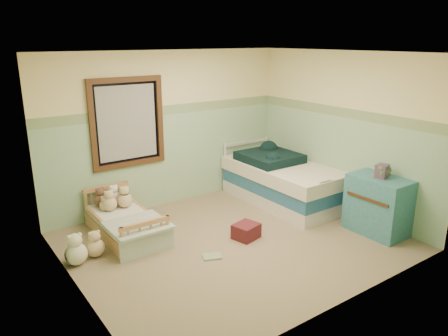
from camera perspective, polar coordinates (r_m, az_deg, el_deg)
floor at (r=5.98m, az=1.36°, el=-9.78°), size 4.20×3.60×0.02m
ceiling at (r=5.35m, az=1.56°, el=15.12°), size 4.20×3.60×0.02m
wall_back at (r=7.02m, az=-7.42°, el=5.04°), size 4.20×0.04×2.50m
wall_front at (r=4.30m, az=16.01°, el=-3.17°), size 4.20×0.04×2.50m
wall_left at (r=4.64m, az=-19.81°, el=-2.03°), size 0.04×3.60×2.50m
wall_right at (r=6.96m, az=15.47°, el=4.48°), size 0.04×3.60×2.50m
wainscot_mint at (r=7.12m, az=-7.21°, el=1.08°), size 4.20×0.01×1.50m
border_strip at (r=6.94m, az=-7.47°, el=7.64°), size 4.20×0.01×0.15m
window_frame at (r=6.65m, az=-12.67°, el=5.87°), size 1.16×0.06×1.36m
window_blinds at (r=6.66m, az=-12.70°, el=5.88°), size 0.92×0.01×1.12m
toddler_bed_frame at (r=6.27m, az=-12.92°, el=-7.90°), size 0.70×1.40×0.18m
toddler_mattress at (r=6.21m, az=-13.02°, el=-6.64°), size 0.64×1.34×0.12m
patchwork_quilt at (r=5.81m, az=-11.38°, el=-7.41°), size 0.76×0.70×0.03m
plush_bed_brown at (r=6.54m, az=-16.03°, el=-4.15°), size 0.20×0.20×0.20m
plush_bed_white at (r=6.60m, az=-14.40°, el=-3.81°), size 0.20×0.20×0.20m
plush_bed_tan at (r=6.36m, az=-14.93°, el=-4.61°), size 0.21×0.21×0.21m
plush_bed_dark at (r=6.44m, az=-13.01°, el=-4.30°), size 0.19×0.19×0.19m
plush_floor_cream at (r=5.66m, az=-19.02°, el=-10.74°), size 0.28×0.28×0.28m
plush_floor_tan at (r=5.79m, az=-16.70°, el=-10.10°), size 0.24×0.24×0.24m
twin_bed_frame at (r=7.36m, az=7.75°, el=-3.67°), size 1.02×2.05×0.22m
twin_boxspring at (r=7.28m, az=7.81°, el=-2.05°), size 1.02×2.05×0.22m
twin_mattress at (r=7.21m, az=7.88°, el=-0.40°), size 1.06×2.09×0.22m
teal_blanket at (r=7.34m, az=6.06°, el=1.44°), size 0.88×0.93×0.14m
dresser at (r=6.46m, az=19.75°, el=-4.66°), size 0.51×0.82×0.82m
book_stack at (r=6.30m, az=20.22°, el=-0.40°), size 0.22×0.19×0.18m
red_pillow at (r=6.03m, az=2.95°, el=-8.36°), size 0.39×0.36×0.21m
floor_book at (r=5.58m, az=-1.62°, el=-11.64°), size 0.28×0.25×0.02m
extra_plush_0 at (r=6.40m, az=-15.52°, el=-4.81°), size 0.15×0.15×0.15m
extra_plush_1 at (r=6.57m, az=-13.14°, el=-3.88°), size 0.19×0.19×0.19m
extra_plush_2 at (r=6.44m, az=-13.03°, el=-4.17°), size 0.22×0.22×0.22m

